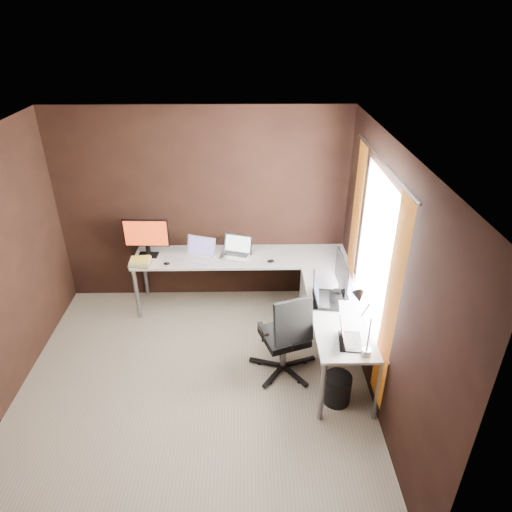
{
  "coord_description": "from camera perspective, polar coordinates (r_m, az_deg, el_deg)",
  "views": [
    {
      "loc": [
        0.58,
        -3.47,
        3.48
      ],
      "look_at": [
        0.65,
        0.95,
        1.03
      ],
      "focal_mm": 32.0,
      "sensor_mm": 36.0,
      "label": 1
    }
  ],
  "objects": [
    {
      "name": "room",
      "position": [
        4.17,
        -4.06,
        -2.97
      ],
      "size": [
        3.6,
        3.6,
        2.5
      ],
      "color": "tan",
      "rests_on": "ground"
    },
    {
      "name": "desk",
      "position": [
        5.31,
        2.04,
        -2.85
      ],
      "size": [
        2.65,
        2.25,
        0.73
      ],
      "color": "white",
      "rests_on": "ground"
    },
    {
      "name": "drawer_pedestal",
      "position": [
        5.67,
        7.87,
        -5.43
      ],
      "size": [
        0.42,
        0.5,
        0.6
      ],
      "primitive_type": "cube",
      "color": "white",
      "rests_on": "ground"
    },
    {
      "name": "monitor_left",
      "position": [
        5.73,
        -13.55,
        2.49
      ],
      "size": [
        0.55,
        0.16,
        0.48
      ],
      "rotation": [
        0.0,
        0.0,
        -0.04
      ],
      "color": "black",
      "rests_on": "desk"
    },
    {
      "name": "monitor_right",
      "position": [
        4.88,
        10.66,
        -2.28
      ],
      "size": [
        0.13,
        0.55,
        0.45
      ],
      "rotation": [
        0.0,
        0.0,
        1.58
      ],
      "color": "black",
      "rests_on": "desk"
    },
    {
      "name": "laptop_white",
      "position": [
        5.66,
        -7.07,
        0.32
      ],
      "size": [
        0.44,
        0.37,
        0.25
      ],
      "rotation": [
        0.0,
        0.0,
        -0.34
      ],
      "color": "white",
      "rests_on": "desk"
    },
    {
      "name": "laptop_silver",
      "position": [
        5.68,
        -2.44,
        0.6
      ],
      "size": [
        0.42,
        0.36,
        0.24
      ],
      "rotation": [
        0.0,
        0.0,
        -0.31
      ],
      "color": "silver",
      "rests_on": "desk"
    },
    {
      "name": "laptop_black_big",
      "position": [
        4.87,
        8.26,
        -4.92
      ],
      "size": [
        0.34,
        0.43,
        0.26
      ],
      "rotation": [
        0.0,
        0.0,
        1.43
      ],
      "color": "black",
      "rests_on": "desk"
    },
    {
      "name": "laptop_black_small",
      "position": [
        4.36,
        11.35,
        -10.05
      ],
      "size": [
        0.24,
        0.32,
        0.2
      ],
      "rotation": [
        0.0,
        0.0,
        1.45
      ],
      "color": "black",
      "rests_on": "desk"
    },
    {
      "name": "book_stack",
      "position": [
        5.64,
        -14.27,
        -0.71
      ],
      "size": [
        0.27,
        0.23,
        0.08
      ],
      "rotation": [
        0.0,
        0.0,
        -0.01
      ],
      "color": "#A08856",
      "rests_on": "desk"
    },
    {
      "name": "mouse_left",
      "position": [
        5.58,
        -11.09,
        -0.92
      ],
      "size": [
        0.08,
        0.06,
        0.03
      ],
      "primitive_type": "ellipsoid",
      "rotation": [
        0.0,
        0.0,
        0.12
      ],
      "color": "black",
      "rests_on": "desk"
    },
    {
      "name": "mouse_corner",
      "position": [
        5.53,
        1.85,
        -0.64
      ],
      "size": [
        0.1,
        0.08,
        0.04
      ],
      "primitive_type": "ellipsoid",
      "rotation": [
        0.0,
        0.0,
        0.32
      ],
      "color": "black",
      "rests_on": "desk"
    },
    {
      "name": "desk_lamp",
      "position": [
        4.07,
        13.1,
        -7.18
      ],
      "size": [
        0.2,
        0.23,
        0.63
      ],
      "rotation": [
        0.0,
        0.0,
        0.32
      ],
      "color": "slate",
      "rests_on": "desk"
    },
    {
      "name": "office_chair",
      "position": [
        4.9,
        3.65,
        -11.58
      ],
      "size": [
        0.57,
        0.6,
        1.01
      ],
      "rotation": [
        0.0,
        0.0,
        0.33
      ],
      "color": "black",
      "rests_on": "ground"
    },
    {
      "name": "wastebasket",
      "position": [
        4.75,
        10.12,
        -16.0
      ],
      "size": [
        0.35,
        0.35,
        0.31
      ],
      "primitive_type": "cylinder",
      "rotation": [
        0.0,
        0.0,
        0.39
      ],
      "color": "black",
      "rests_on": "ground"
    }
  ]
}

